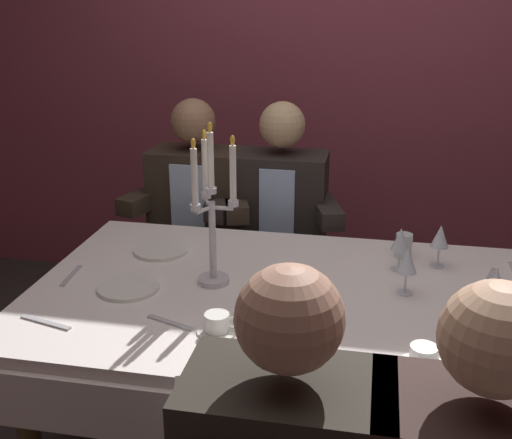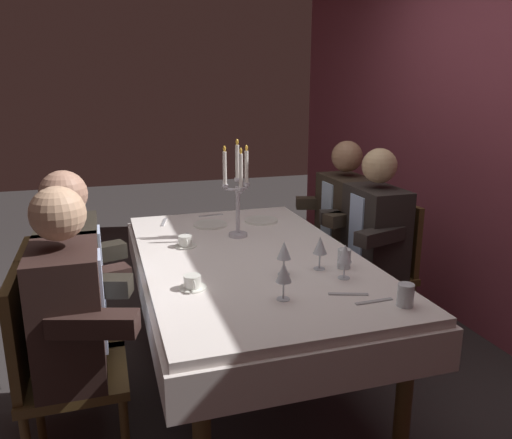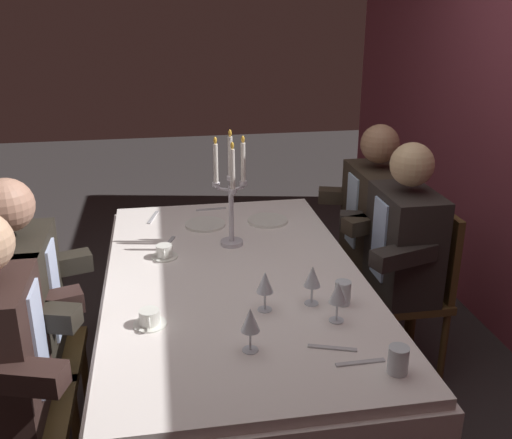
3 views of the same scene
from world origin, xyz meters
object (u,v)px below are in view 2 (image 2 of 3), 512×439
at_px(wine_glass_1, 345,255).
at_px(wine_glass_3, 320,246).
at_px(coffee_cup_0, 192,283).
at_px(dinner_plate_1, 261,220).
at_px(wine_glass_0, 284,251).
at_px(coffee_cup_1, 185,242).
at_px(seated_diner_2, 71,278).
at_px(candelabra, 238,194).
at_px(seated_diner_3, 66,311).
at_px(dining_table, 249,276).
at_px(wine_glass_2, 284,273).
at_px(dinner_plate_0, 210,225).
at_px(seated_diner_0, 345,214).
at_px(seated_diner_1, 376,230).
at_px(water_tumbler_0, 344,258).
at_px(water_tumbler_1, 406,295).

relative_size(wine_glass_1, wine_glass_3, 1.00).
xyz_separation_m(wine_glass_3, coffee_cup_0, (0.06, -0.63, -0.09)).
height_order(dinner_plate_1, coffee_cup_0, coffee_cup_0).
height_order(wine_glass_0, coffee_cup_1, wine_glass_0).
relative_size(dinner_plate_1, seated_diner_2, 0.17).
bearing_deg(wine_glass_1, candelabra, -159.45).
bearing_deg(seated_diner_3, dining_table, 115.81).
bearing_deg(wine_glass_2, dinner_plate_0, -177.58).
relative_size(seated_diner_0, seated_diner_1, 1.00).
distance_m(water_tumbler_0, seated_diner_1, 0.75).
bearing_deg(dinner_plate_1, wine_glass_0, -11.35).
xyz_separation_m(dinner_plate_0, water_tumbler_0, (0.93, 0.46, 0.04)).
xyz_separation_m(wine_glass_2, water_tumbler_0, (-0.26, 0.41, -0.07)).
bearing_deg(candelabra, dinner_plate_0, -158.85).
bearing_deg(dinner_plate_0, coffee_cup_1, -30.73).
distance_m(wine_glass_0, water_tumbler_1, 0.59).
bearing_deg(dinner_plate_0, dining_table, 7.20).
bearing_deg(wine_glass_1, seated_diner_0, 152.80).
distance_m(wine_glass_3, coffee_cup_1, 0.79).
xyz_separation_m(coffee_cup_1, seated_diner_3, (0.66, -0.59, -0.03)).
relative_size(candelabra, seated_diner_0, 0.46).
bearing_deg(water_tumbler_0, wine_glass_1, -26.50).
height_order(water_tumbler_0, seated_diner_0, seated_diner_0).
bearing_deg(wine_glass_3, dinner_plate_1, -179.77).
distance_m(dinner_plate_0, seated_diner_3, 1.32).
bearing_deg(seated_diner_1, water_tumbler_0, -42.22).
distance_m(candelabra, wine_glass_0, 0.67).
xyz_separation_m(water_tumbler_0, seated_diner_0, (-0.97, 0.50, -0.05)).
bearing_deg(wine_glass_2, water_tumbler_0, 122.70).
xyz_separation_m(dining_table, seated_diner_3, (0.43, -0.89, 0.11)).
height_order(dinner_plate_0, water_tumbler_0, water_tumbler_0).
distance_m(coffee_cup_1, seated_diner_2, 0.66).
bearing_deg(dining_table, wine_glass_0, 12.72).
xyz_separation_m(dining_table, coffee_cup_1, (-0.24, -0.30, 0.15)).
xyz_separation_m(wine_glass_0, wine_glass_2, (0.27, -0.10, 0.00)).
bearing_deg(dinner_plate_1, dining_table, -23.14).
bearing_deg(water_tumbler_0, dining_table, -130.21).
relative_size(wine_glass_3, seated_diner_1, 0.13).
bearing_deg(seated_diner_0, dinner_plate_0, -87.76).
distance_m(dinner_plate_1, coffee_cup_0, 1.16).
relative_size(seated_diner_1, seated_diner_3, 1.00).
height_order(dinner_plate_1, wine_glass_3, wine_glass_3).
bearing_deg(wine_glass_1, dinner_plate_1, -176.61).
bearing_deg(water_tumbler_0, coffee_cup_0, -87.18).
xyz_separation_m(wine_glass_1, seated_diner_1, (-0.68, 0.56, -0.12)).
bearing_deg(dinner_plate_1, water_tumbler_0, 7.58).
distance_m(wine_glass_0, water_tumbler_0, 0.32).
height_order(dinner_plate_0, dinner_plate_1, same).
height_order(wine_glass_1, coffee_cup_1, wine_glass_1).
height_order(coffee_cup_1, seated_diner_3, seated_diner_3).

